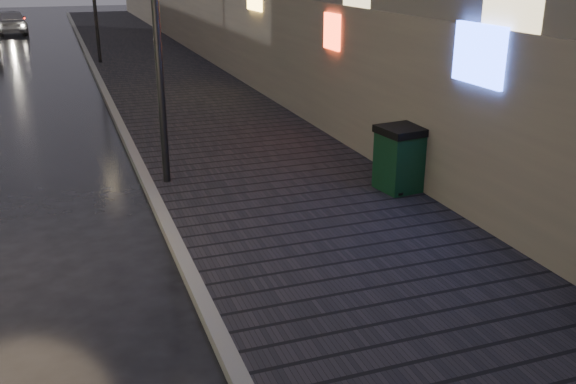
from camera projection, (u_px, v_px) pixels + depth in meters
name	position (u px, v px, depth m)	size (l,w,h in m)	color
sidewalk	(154.00, 65.00, 26.20)	(4.60, 58.00, 0.15)	black
curb	(93.00, 68.00, 25.43)	(0.20, 58.00, 0.15)	slate
trash_bin	(401.00, 158.00, 11.63)	(0.87, 0.87, 1.18)	#0E321B
car_far	(11.00, 21.00, 37.66)	(1.65, 4.09, 1.39)	#A8A7AF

